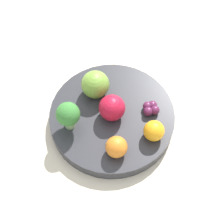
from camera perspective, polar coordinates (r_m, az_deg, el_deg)
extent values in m
plane|color=gray|center=(0.78, 0.00, -2.15)|extent=(6.00, 6.00, 0.00)
cube|color=beige|center=(0.77, 0.00, -1.80)|extent=(1.20, 1.20, 0.02)
cylinder|color=#2D2D33|center=(0.75, 0.00, -0.92)|extent=(0.25, 0.25, 0.03)
cylinder|color=#99C17A|center=(0.72, -6.49, -1.51)|extent=(0.02, 0.02, 0.03)
sphere|color=#387A33|center=(0.70, -6.73, -0.33)|extent=(0.05, 0.05, 0.05)
sphere|color=olive|center=(0.75, -2.55, 4.22)|extent=(0.06, 0.06, 0.06)
sphere|color=#B7142D|center=(0.72, -0.07, 0.87)|extent=(0.05, 0.05, 0.05)
sphere|color=orange|center=(0.69, 0.69, -5.35)|extent=(0.04, 0.04, 0.04)
sphere|color=orange|center=(0.71, 6.41, -2.87)|extent=(0.04, 0.04, 0.04)
sphere|color=#5B1E42|center=(0.75, 6.18, 1.01)|extent=(0.02, 0.02, 0.02)
sphere|color=#5B1E42|center=(0.74, 5.43, 0.88)|extent=(0.02, 0.02, 0.02)
sphere|color=#5B1E42|center=(0.74, 5.53, 0.09)|extent=(0.02, 0.02, 0.02)
sphere|color=#5B1E42|center=(0.74, 6.55, 0.30)|extent=(0.02, 0.02, 0.02)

